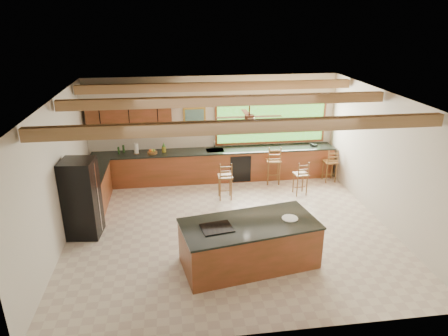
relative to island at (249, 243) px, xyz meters
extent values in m
plane|color=beige|center=(-0.17, 1.40, -0.45)|extent=(7.20, 7.20, 0.00)
cube|color=beige|center=(-0.17, 4.65, 1.05)|extent=(7.20, 0.04, 3.00)
cube|color=beige|center=(-0.17, -1.85, 1.05)|extent=(7.20, 0.04, 3.00)
cube|color=beige|center=(-3.77, 1.40, 1.05)|extent=(0.04, 6.50, 3.00)
cube|color=beige|center=(3.43, 1.40, 1.05)|extent=(0.04, 6.50, 3.00)
cube|color=#9A774D|center=(-0.17, 1.40, 2.55)|extent=(7.20, 6.50, 0.04)
cube|color=#9D724E|center=(-0.17, -0.20, 2.41)|extent=(7.10, 0.15, 0.22)
cube|color=#9D724E|center=(-0.17, 1.90, 2.41)|extent=(7.10, 0.15, 0.22)
cube|color=#9D724E|center=(-0.17, 3.70, 2.41)|extent=(7.10, 0.15, 0.22)
cube|color=brown|center=(-2.52, 4.46, 1.45)|extent=(2.30, 0.35, 0.70)
cube|color=beige|center=(-2.52, 4.39, 2.05)|extent=(2.60, 0.50, 0.48)
cylinder|color=#FFEABF|center=(-3.22, 4.39, 1.82)|extent=(0.10, 0.10, 0.01)
cylinder|color=#FFEABF|center=(-1.82, 4.39, 1.82)|extent=(0.10, 0.10, 0.01)
cube|color=#68BD43|center=(1.53, 4.62, 1.22)|extent=(3.20, 0.04, 1.30)
cube|color=gold|center=(-0.72, 4.62, 1.40)|extent=(0.64, 0.03, 0.54)
cube|color=#3D6E4F|center=(-0.72, 4.60, 1.40)|extent=(0.54, 0.01, 0.44)
cube|color=brown|center=(-0.17, 4.31, -0.01)|extent=(7.00, 0.65, 0.88)
cube|color=black|center=(-0.17, 4.31, 0.45)|extent=(7.04, 0.69, 0.04)
cube|color=brown|center=(-3.43, 2.75, -0.01)|extent=(0.65, 2.35, 0.88)
cube|color=black|center=(-3.43, 2.75, 0.45)|extent=(0.69, 2.39, 0.04)
cube|color=black|center=(0.53, 3.98, -0.03)|extent=(0.60, 0.02, 0.78)
cube|color=silver|center=(-0.17, 4.31, 0.45)|extent=(0.50, 0.38, 0.03)
cylinder|color=silver|center=(-0.17, 4.51, 0.62)|extent=(0.03, 0.03, 0.30)
cylinder|color=silver|center=(-0.17, 4.41, 0.75)|extent=(0.03, 0.20, 0.03)
cylinder|color=silver|center=(-2.40, 4.31, 0.62)|extent=(0.12, 0.12, 0.30)
cylinder|color=#21441B|center=(-2.89, 4.34, 0.57)|extent=(0.06, 0.06, 0.20)
cylinder|color=#21441B|center=(-2.77, 4.45, 0.58)|extent=(0.06, 0.06, 0.22)
cube|color=black|center=(2.79, 4.29, 0.51)|extent=(0.20, 0.17, 0.08)
cube|color=brown|center=(0.00, 0.00, -0.02)|extent=(2.72, 1.60, 0.86)
cube|color=black|center=(0.00, 0.00, 0.43)|extent=(2.77, 1.65, 0.04)
cube|color=black|center=(-0.64, -0.11, 0.46)|extent=(0.64, 0.54, 0.02)
cylinder|color=silver|center=(0.81, 0.07, 0.46)|extent=(0.31, 0.31, 0.02)
cube|color=black|center=(-3.39, 1.58, 0.43)|extent=(0.75, 0.74, 1.76)
cube|color=silver|center=(-3.05, 1.58, 0.43)|extent=(0.02, 0.05, 1.62)
cube|color=brown|center=(-0.06, 3.00, 0.18)|extent=(0.38, 0.38, 0.04)
cylinder|color=brown|center=(-0.20, 2.85, -0.15)|extent=(0.04, 0.04, 0.61)
cylinder|color=brown|center=(0.09, 2.85, -0.15)|extent=(0.04, 0.04, 0.61)
cylinder|color=brown|center=(-0.20, 3.15, -0.15)|extent=(0.04, 0.04, 0.61)
cylinder|color=brown|center=(0.09, 3.15, -0.15)|extent=(0.04, 0.04, 0.61)
cube|color=brown|center=(1.45, 3.85, 0.24)|extent=(0.45, 0.45, 0.04)
cylinder|color=brown|center=(1.29, 3.69, -0.12)|extent=(0.04, 0.04, 0.67)
cylinder|color=brown|center=(1.62, 3.69, -0.12)|extent=(0.04, 0.04, 0.67)
cylinder|color=brown|center=(1.29, 4.01, -0.12)|extent=(0.04, 0.04, 0.67)
cylinder|color=brown|center=(1.62, 4.01, -0.12)|extent=(0.04, 0.04, 0.67)
cube|color=brown|center=(2.00, 3.00, 0.13)|extent=(0.38, 0.38, 0.04)
cylinder|color=brown|center=(1.86, 2.86, -0.17)|extent=(0.03, 0.03, 0.57)
cylinder|color=brown|center=(2.13, 2.86, -0.17)|extent=(0.03, 0.03, 0.57)
cylinder|color=brown|center=(1.86, 3.14, -0.17)|extent=(0.03, 0.03, 0.57)
cylinder|color=brown|center=(2.13, 3.14, -0.17)|extent=(0.03, 0.03, 0.57)
cube|color=brown|center=(3.13, 3.77, 0.15)|extent=(0.37, 0.37, 0.04)
cylinder|color=brown|center=(2.99, 3.63, -0.16)|extent=(0.03, 0.03, 0.58)
cylinder|color=brown|center=(3.27, 3.63, -0.16)|extent=(0.03, 0.03, 0.58)
cylinder|color=brown|center=(2.99, 3.91, -0.16)|extent=(0.03, 0.03, 0.58)
cylinder|color=brown|center=(3.27, 3.91, -0.16)|extent=(0.03, 0.03, 0.58)
camera|label=1|loc=(-1.38, -6.55, 4.19)|focal=32.00mm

